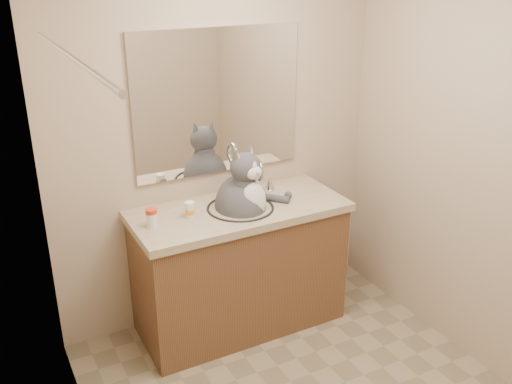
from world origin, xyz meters
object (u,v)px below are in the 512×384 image
(pill_bottle_orange, at_px, (190,210))
(pill_bottle_redcap, at_px, (152,218))
(grey_canister, at_px, (190,210))
(cat, at_px, (242,202))

(pill_bottle_orange, bearing_deg, pill_bottle_redcap, -175.98)
(grey_canister, bearing_deg, pill_bottle_redcap, -171.42)
(cat, height_order, pill_bottle_redcap, cat)
(pill_bottle_redcap, relative_size, grey_canister, 1.58)
(cat, distance_m, grey_canister, 0.33)
(pill_bottle_orange, relative_size, grey_canister, 1.41)
(cat, height_order, pill_bottle_orange, cat)
(pill_bottle_redcap, distance_m, grey_canister, 0.25)
(grey_canister, bearing_deg, pill_bottle_orange, -118.41)
(cat, relative_size, pill_bottle_redcap, 5.54)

